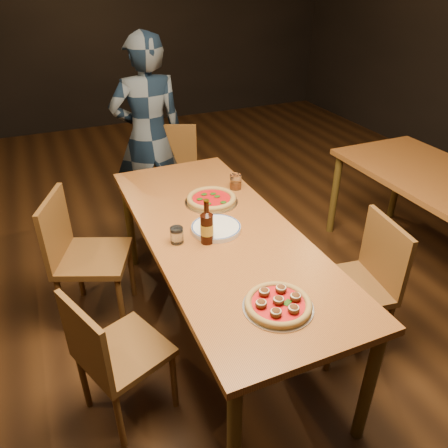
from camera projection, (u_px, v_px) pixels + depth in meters
name	position (u px, v px, depth m)	size (l,w,h in m)	color
ground	(221.00, 329.00, 2.81)	(9.00, 9.00, 0.00)	black
room_shell	(219.00, 11.00, 1.86)	(9.00, 9.00, 9.00)	black
table_main	(220.00, 241.00, 2.47)	(0.80, 2.00, 0.75)	brown
chair_main_nw	(124.00, 350.00, 2.13)	(0.38, 0.38, 0.82)	brown
chair_main_sw	(93.00, 257.00, 2.73)	(0.42, 0.42, 0.91)	brown
chair_main_e	(349.00, 287.00, 2.50)	(0.41, 0.41, 0.88)	brown
chair_end	(170.00, 183.00, 3.60)	(0.44, 0.44, 0.94)	brown
pizza_meatball	(278.00, 304.00, 1.87)	(0.31, 0.31, 0.06)	#B7B7BF
pizza_margherita	(211.00, 199.00, 2.71)	(0.33, 0.33, 0.04)	#B7B7BF
plate_stack	(216.00, 228.00, 2.43)	(0.28, 0.28, 0.03)	white
beer_bottle	(207.00, 228.00, 2.28)	(0.07, 0.07, 0.25)	black
water_glass	(177.00, 235.00, 2.31)	(0.07, 0.07, 0.09)	white
amber_glass	(236.00, 182.00, 2.87)	(0.08, 0.08, 0.10)	#944110
diner	(149.00, 136.00, 3.58)	(0.59, 0.39, 1.63)	black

